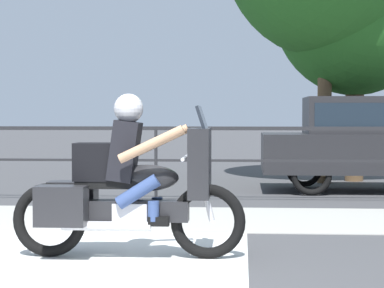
% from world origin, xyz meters
% --- Properties ---
extents(ground_plane, '(120.00, 120.00, 0.00)m').
position_xyz_m(ground_plane, '(0.00, 0.00, 0.00)').
color(ground_plane, '#424244').
extents(sidewalk_band, '(44.00, 2.40, 0.01)m').
position_xyz_m(sidewalk_band, '(0.00, 3.40, 0.01)').
color(sidewalk_band, '#A8A59E').
rests_on(sidewalk_band, ground).
extents(crosswalk_band, '(2.99, 6.00, 0.01)m').
position_xyz_m(crosswalk_band, '(-0.04, -0.20, 0.00)').
color(crosswalk_band, silver).
rests_on(crosswalk_band, ground).
extents(fence_railing, '(36.00, 0.05, 1.22)m').
position_xyz_m(fence_railing, '(-0.00, 5.38, 0.96)').
color(fence_railing, '#232326').
rests_on(fence_railing, ground).
extents(motorcycle, '(2.30, 0.76, 1.61)m').
position_xyz_m(motorcycle, '(0.28, 0.64, 0.71)').
color(motorcycle, black).
rests_on(motorcycle, ground).
extents(parked_car, '(4.39, 1.71, 1.73)m').
position_xyz_m(parked_car, '(3.85, 7.21, 0.97)').
color(parked_car, '#232326').
rests_on(parked_car, ground).
extents(tree_behind_sign, '(3.46, 3.46, 5.61)m').
position_xyz_m(tree_behind_sign, '(3.75, 9.37, 3.69)').
color(tree_behind_sign, brown).
rests_on(tree_behind_sign, ground).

